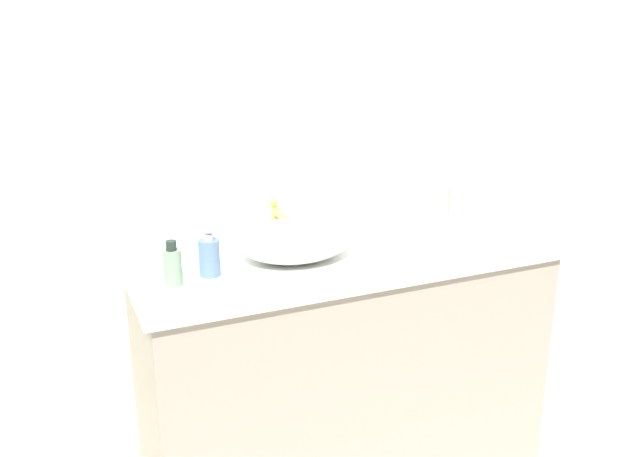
# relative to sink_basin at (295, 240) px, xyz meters

# --- Properties ---
(bathroom_wall_rear) EXTENTS (6.00, 0.06, 2.60)m
(bathroom_wall_rear) POSITION_rel_sink_basin_xyz_m (0.18, 0.36, 0.33)
(bathroom_wall_rear) COLOR silver
(bathroom_wall_rear) RESTS_ON ground
(vanity_counter) EXTENTS (1.36, 0.56, 0.91)m
(vanity_counter) POSITION_rel_sink_basin_xyz_m (0.18, 0.04, -0.51)
(vanity_counter) COLOR gray
(vanity_counter) RESTS_ON ground
(wall_mirror_panel) EXTENTS (1.17, 0.01, 1.18)m
(wall_mirror_panel) POSITION_rel_sink_basin_xyz_m (0.18, 0.32, 0.53)
(wall_mirror_panel) COLOR #B2BCC6
(wall_mirror_panel) RESTS_ON vanity_counter
(sink_basin) EXTENTS (0.35, 0.28, 0.12)m
(sink_basin) POSITION_rel_sink_basin_xyz_m (0.00, 0.00, 0.00)
(sink_basin) COLOR silver
(sink_basin) RESTS_ON vanity_counter
(faucet) EXTENTS (0.03, 0.15, 0.14)m
(faucet) POSITION_rel_sink_basin_xyz_m (-0.00, 0.15, 0.02)
(faucet) COLOR gold
(faucet) RESTS_ON vanity_counter
(soap_dispenser) EXTENTS (0.06, 0.06, 0.16)m
(soap_dispenser) POSITION_rel_sink_basin_xyz_m (-0.27, -0.03, 0.01)
(soap_dispenser) COLOR #55719D
(soap_dispenser) RESTS_ON vanity_counter
(lotion_bottle) EXTENTS (0.05, 0.05, 0.13)m
(lotion_bottle) POSITION_rel_sink_basin_xyz_m (-0.38, -0.06, -0.00)
(lotion_bottle) COLOR gray
(lotion_bottle) RESTS_ON vanity_counter
(perfume_bottle) EXTENTS (0.07, 0.07, 0.20)m
(perfume_bottle) POSITION_rel_sink_basin_xyz_m (0.49, -0.03, 0.03)
(perfume_bottle) COLOR #E3A399
(perfume_bottle) RESTS_ON vanity_counter
(tissue_box) EXTENTS (0.17, 0.17, 0.16)m
(tissue_box) POSITION_rel_sink_basin_xyz_m (0.72, 0.07, 0.01)
(tissue_box) COLOR #AFC4B5
(tissue_box) RESTS_ON vanity_counter
(candle_jar) EXTENTS (0.05, 0.05, 0.03)m
(candle_jar) POSITION_rel_sink_basin_xyz_m (0.33, 0.06, -0.04)
(candle_jar) COLOR silver
(candle_jar) RESTS_ON vanity_counter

